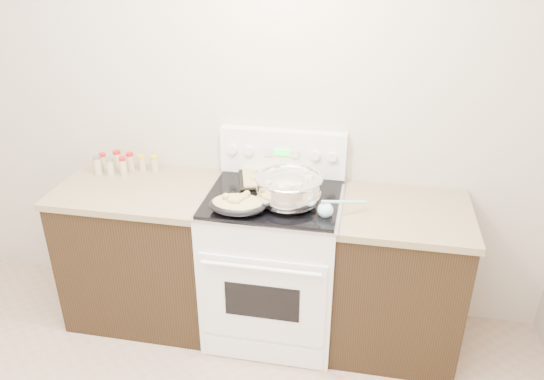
# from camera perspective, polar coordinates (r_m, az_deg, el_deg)

# --- Properties ---
(room_shell) EXTENTS (4.10, 3.60, 2.75)m
(room_shell) POSITION_cam_1_polar(r_m,az_deg,el_deg) (1.58, -22.44, 1.98)
(room_shell) COLOR #BFB3A5
(room_shell) RESTS_ON ground
(counter_left) EXTENTS (0.93, 0.67, 0.92)m
(counter_left) POSITION_cam_1_polar(r_m,az_deg,el_deg) (3.47, -13.47, -6.35)
(counter_left) COLOR black
(counter_left) RESTS_ON ground
(counter_right) EXTENTS (0.73, 0.67, 0.92)m
(counter_right) POSITION_cam_1_polar(r_m,az_deg,el_deg) (3.22, 13.26, -9.25)
(counter_right) COLOR black
(counter_right) RESTS_ON ground
(kitchen_range) EXTENTS (0.78, 0.73, 1.22)m
(kitchen_range) POSITION_cam_1_polar(r_m,az_deg,el_deg) (3.23, 0.19, -7.69)
(kitchen_range) COLOR white
(kitchen_range) RESTS_ON ground
(mixing_bowl) EXTENTS (0.45, 0.45, 0.21)m
(mixing_bowl) POSITION_cam_1_polar(r_m,az_deg,el_deg) (2.86, 1.82, -0.04)
(mixing_bowl) COLOR silver
(mixing_bowl) RESTS_ON kitchen_range
(roasting_pan) EXTENTS (0.32, 0.23, 0.11)m
(roasting_pan) POSITION_cam_1_polar(r_m,az_deg,el_deg) (2.80, -3.74, -1.50)
(roasting_pan) COLOR black
(roasting_pan) RESTS_ON kitchen_range
(baking_sheet) EXTENTS (0.52, 0.43, 0.06)m
(baking_sheet) POSITION_cam_1_polar(r_m,az_deg,el_deg) (3.16, 0.51, 1.34)
(baking_sheet) COLOR black
(baking_sheet) RESTS_ON kitchen_range
(wooden_spoon) EXTENTS (0.08, 0.29, 0.04)m
(wooden_spoon) POSITION_cam_1_polar(r_m,az_deg,el_deg) (2.89, 1.16, -1.29)
(wooden_spoon) COLOR tan
(wooden_spoon) RESTS_ON kitchen_range
(blue_ladle) EXTENTS (0.25, 0.18, 0.10)m
(blue_ladle) POSITION_cam_1_polar(r_m,az_deg,el_deg) (2.79, 5.97, -2.06)
(blue_ladle) COLOR #A0DCEF
(blue_ladle) RESTS_ON kitchen_range
(spice_jars) EXTENTS (0.38, 0.15, 0.12)m
(spice_jars) POSITION_cam_1_polar(r_m,az_deg,el_deg) (3.43, -15.91, 2.77)
(spice_jars) COLOR #BFB28C
(spice_jars) RESTS_ON counter_left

